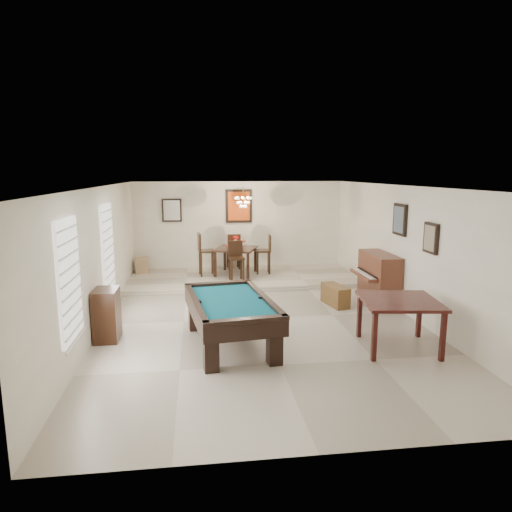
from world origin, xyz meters
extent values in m
cube|color=beige|center=(0.00, 0.00, -0.01)|extent=(6.00, 9.00, 0.02)
cube|color=silver|center=(0.00, 4.50, 1.30)|extent=(6.00, 0.04, 2.60)
cube|color=silver|center=(0.00, -4.50, 1.30)|extent=(6.00, 0.04, 2.60)
cube|color=silver|center=(-3.00, 0.00, 1.30)|extent=(0.04, 9.00, 2.60)
cube|color=silver|center=(3.00, 0.00, 1.30)|extent=(0.04, 9.00, 2.60)
cube|color=white|center=(0.00, 0.00, 2.60)|extent=(6.00, 9.00, 0.04)
cube|color=beige|center=(0.00, 3.25, 0.06)|extent=(6.00, 2.50, 0.12)
cube|color=white|center=(-2.97, -2.20, 1.40)|extent=(0.06, 1.00, 1.70)
cube|color=white|center=(-2.97, 0.60, 1.40)|extent=(0.06, 1.00, 1.70)
cube|color=brown|center=(1.76, 0.69, 0.22)|extent=(0.46, 0.84, 0.44)
cube|color=black|center=(-2.78, -0.82, 0.45)|extent=(0.40, 0.60, 0.90)
cube|color=#A6825A|center=(-2.74, 4.06, 0.32)|extent=(0.41, 0.49, 0.40)
cube|color=#D84C14|center=(0.00, 4.46, 1.90)|extent=(0.75, 0.06, 0.95)
cube|color=white|center=(-1.90, 4.46, 1.80)|extent=(0.55, 0.06, 0.65)
cube|color=slate|center=(2.96, 0.30, 1.90)|extent=(0.06, 0.55, 0.65)
cube|color=gray|center=(2.96, -1.00, 1.70)|extent=(0.06, 0.45, 0.55)
camera|label=1|loc=(-1.19, -8.62, 2.87)|focal=32.00mm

